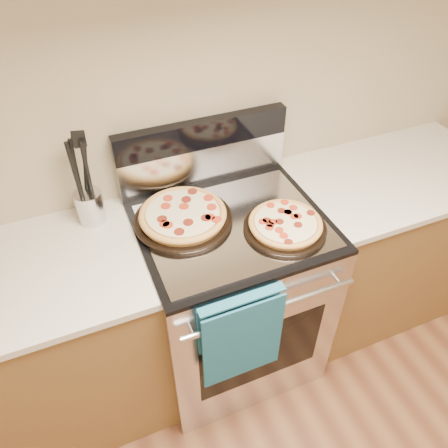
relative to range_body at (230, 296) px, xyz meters
name	(u,v)px	position (x,y,z in m)	size (l,w,h in m)	color
wall_back	(197,86)	(0.00, 0.35, 0.90)	(4.00, 4.00, 0.00)	tan
range_body	(230,296)	(0.00, 0.00, 0.00)	(0.76, 0.68, 0.90)	#B7B7BC
oven_window	(261,353)	(0.00, -0.34, 0.00)	(0.56, 0.01, 0.40)	black
cooktop	(231,223)	(0.00, 0.00, 0.46)	(0.76, 0.68, 0.02)	black
backsplash_lower	(204,164)	(0.00, 0.31, 0.56)	(0.76, 0.06, 0.18)	silver
backsplash_upper	(202,134)	(0.00, 0.31, 0.71)	(0.76, 0.06, 0.12)	black
oven_handle	(271,309)	(0.00, -0.38, 0.35)	(0.03, 0.03, 0.70)	silver
dish_towel	(241,335)	(-0.12, -0.38, 0.25)	(0.32, 0.05, 0.42)	navy
foil_sheet	(234,226)	(0.00, -0.03, 0.47)	(0.70, 0.55, 0.01)	gray
cabinet_left	(37,355)	(-0.88, 0.03, -0.01)	(1.00, 0.62, 0.88)	brown
countertop_left	(1,284)	(-0.88, 0.03, 0.45)	(1.02, 0.64, 0.03)	beige
cabinet_right	(377,244)	(0.88, 0.03, -0.01)	(1.00, 0.62, 0.88)	brown
countertop_right	(399,175)	(0.88, 0.03, 0.45)	(1.02, 0.64, 0.03)	beige
pepperoni_pizza_back	(183,216)	(-0.18, 0.07, 0.50)	(0.39, 0.39, 0.05)	#C4763C
pepperoni_pizza_front	(285,225)	(0.18, -0.13, 0.50)	(0.32, 0.32, 0.04)	#C4763C
utensil_crock	(90,207)	(-0.51, 0.24, 0.53)	(0.11, 0.11, 0.14)	silver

